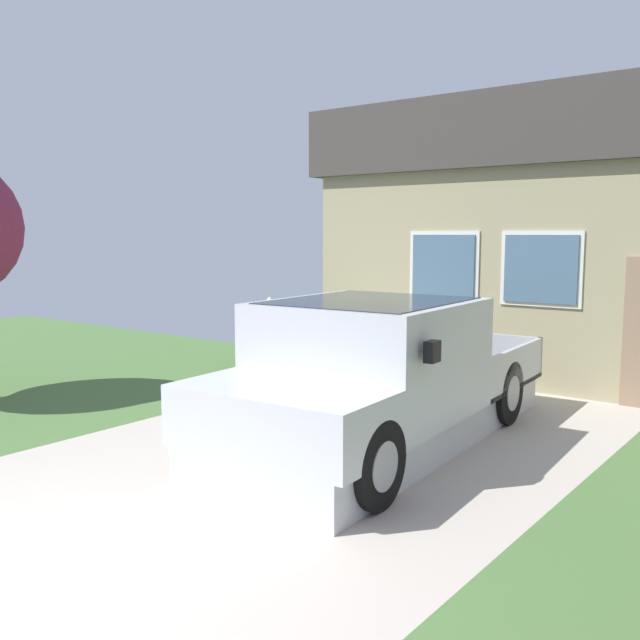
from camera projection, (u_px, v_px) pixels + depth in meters
pickup_truck at (373, 381)px, 7.76m from camera, size 2.39×5.32×1.67m
person_with_hat at (270, 353)px, 8.60m from camera, size 0.51×0.49×1.63m
handbag at (264, 424)px, 8.38m from camera, size 0.32×0.19×0.39m
wheeled_trash_bin at (273, 333)px, 12.70m from camera, size 0.60×0.72×1.08m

